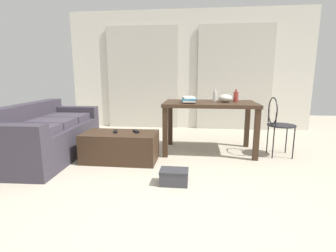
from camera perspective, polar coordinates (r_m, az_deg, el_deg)
ground_plane at (r=3.63m, az=2.74°, el=-7.24°), size 8.79×8.79×0.00m
wall_back at (r=5.67m, az=4.43°, el=12.17°), size 5.14×0.10×2.49m
curtains at (r=5.59m, az=4.37°, el=10.54°), size 3.51×0.03×2.17m
couch at (r=3.99m, az=-25.49°, el=-1.99°), size 0.93×1.85×0.75m
coffee_table at (r=3.54m, az=-10.53°, el=-4.56°), size 0.99×0.51×0.39m
craft_table at (r=3.87m, az=9.22°, el=3.76°), size 1.35×0.79×0.76m
wire_chair at (r=3.96m, az=23.08°, el=1.26°), size 0.39×0.39×0.85m
bottle_near at (r=3.99m, az=14.84°, el=6.35°), size 0.07×0.07×0.19m
bottle_far at (r=3.95m, az=10.36°, el=6.57°), size 0.06×0.06×0.21m
bowl at (r=3.88m, az=12.60°, el=6.04°), size 0.20×0.20×0.12m
book_stack at (r=3.71m, az=4.68°, el=5.85°), size 0.22×0.32×0.09m
tv_remote_primary at (r=3.49m, az=-7.11°, el=-1.17°), size 0.12×0.15×0.03m
tv_remote_secondary at (r=3.54m, az=-11.58°, el=-1.17°), size 0.09×0.16×0.02m
shoebox at (r=2.79m, az=1.36°, el=-11.21°), size 0.30×0.21×0.16m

